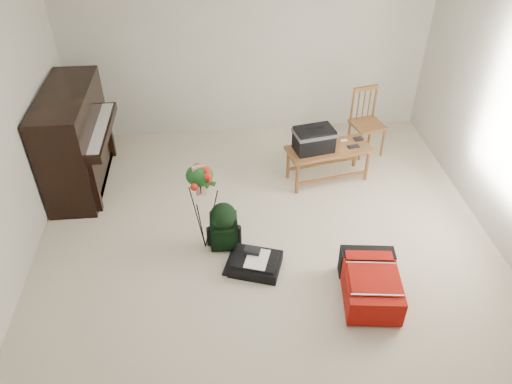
{
  "coord_description": "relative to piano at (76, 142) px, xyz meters",
  "views": [
    {
      "loc": [
        -0.48,
        -3.76,
        3.8
      ],
      "look_at": [
        -0.1,
        0.35,
        0.64
      ],
      "focal_mm": 35.0,
      "sensor_mm": 36.0,
      "label": 1
    }
  ],
  "objects": [
    {
      "name": "ceiling",
      "position": [
        2.19,
        -1.6,
        1.9
      ],
      "size": [
        5.0,
        5.5,
        0.01
      ],
      "primitive_type": "cube",
      "color": "white",
      "rests_on": "wall_back"
    },
    {
      "name": "green_backpack",
      "position": [
        1.73,
        -1.37,
        -0.28
      ],
      "size": [
        0.29,
        0.28,
        0.57
      ],
      "rotation": [
        0.0,
        0.0,
        -0.01
      ],
      "color": "black",
      "rests_on": "floor"
    },
    {
      "name": "floor",
      "position": [
        2.19,
        -1.6,
        -0.6
      ],
      "size": [
        5.0,
        5.5,
        0.01
      ],
      "primitive_type": "cube",
      "color": "beige",
      "rests_on": "ground"
    },
    {
      "name": "red_suitcase",
      "position": [
        3.1,
        -2.15,
        -0.43
      ],
      "size": [
        0.6,
        0.82,
        0.33
      ],
      "rotation": [
        0.0,
        0.0,
        -0.12
      ],
      "color": "#B31707",
      "rests_on": "floor"
    },
    {
      "name": "bench",
      "position": [
        2.95,
        -0.21,
        -0.03
      ],
      "size": [
        1.11,
        0.62,
        0.81
      ],
      "rotation": [
        0.0,
        0.0,
        0.2
      ],
      "color": "brown",
      "rests_on": "floor"
    },
    {
      "name": "wall_back",
      "position": [
        2.19,
        1.15,
        0.65
      ],
      "size": [
        5.0,
        0.04,
        2.5
      ],
      "primitive_type": "cube",
      "color": "beige",
      "rests_on": "floor"
    },
    {
      "name": "flower_stand",
      "position": [
        1.52,
        -1.35,
        -0.06
      ],
      "size": [
        0.43,
        0.43,
        1.11
      ],
      "rotation": [
        0.0,
        0.0,
        0.27
      ],
      "color": "black",
      "rests_on": "floor"
    },
    {
      "name": "dining_chair",
      "position": [
        3.75,
        0.4,
        -0.16
      ],
      "size": [
        0.48,
        0.48,
        0.91
      ],
      "rotation": [
        0.0,
        0.0,
        0.25
      ],
      "color": "brown",
      "rests_on": "floor"
    },
    {
      "name": "black_duffel",
      "position": [
        2.04,
        -1.72,
        -0.52
      ],
      "size": [
        0.61,
        0.54,
        0.21
      ],
      "rotation": [
        0.0,
        0.0,
        -0.32
      ],
      "color": "black",
      "rests_on": "floor"
    },
    {
      "name": "piano",
      "position": [
        0.0,
        0.0,
        0.0
      ],
      "size": [
        0.71,
        1.5,
        1.25
      ],
      "color": "black",
      "rests_on": "floor"
    }
  ]
}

